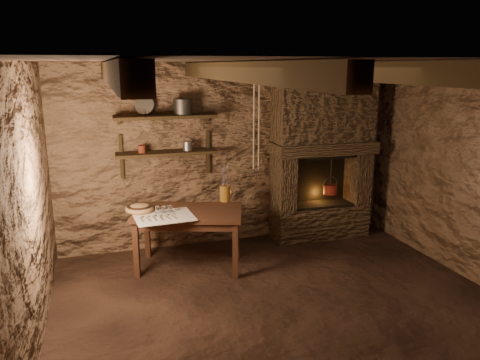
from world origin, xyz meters
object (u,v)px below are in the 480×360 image
object	(u,v)px
iron_stockpot	(183,108)
red_pot	(330,189)
work_table	(189,237)
wooden_bowl	(140,209)
stoneware_jug	(225,186)

from	to	relation	value
iron_stockpot	red_pot	xyz separation A→B (m)	(2.02, -0.12, -1.16)
iron_stockpot	red_pot	world-z (taller)	iron_stockpot
iron_stockpot	work_table	bearing A→B (deg)	-97.38
wooden_bowl	iron_stockpot	bearing A→B (deg)	37.65
work_table	iron_stockpot	world-z (taller)	iron_stockpot
work_table	wooden_bowl	bearing A→B (deg)	-171.48
work_table	iron_stockpot	bearing A→B (deg)	100.84
wooden_bowl	red_pot	bearing A→B (deg)	7.78
work_table	red_pot	xyz separation A→B (m)	(2.09, 0.45, 0.31)
work_table	wooden_bowl	world-z (taller)	wooden_bowl
iron_stockpot	stoneware_jug	bearing A→B (deg)	-36.04
stoneware_jug	iron_stockpot	world-z (taller)	iron_stockpot
work_table	iron_stockpot	distance (m)	1.58
stoneware_jug	wooden_bowl	world-z (taller)	stoneware_jug
work_table	red_pot	bearing A→B (deg)	30.48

